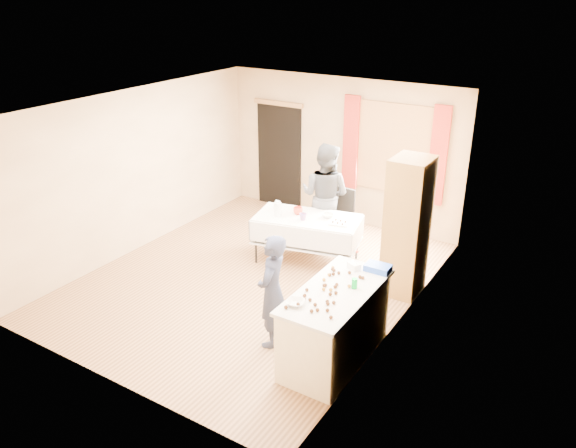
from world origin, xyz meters
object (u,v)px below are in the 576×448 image
Objects in this scene: cabinet at (407,227)px; girl at (272,291)px; party_table at (307,235)px; woman at (325,195)px; chair at (339,227)px; counter at (335,325)px.

girl is (-0.88, -2.03, -0.27)m from cabinet.
party_table is 1.01× the size of woman.
cabinet is 1.13× the size of woman.
girl is 2.92m from woman.
chair reaches higher than party_table.
cabinet is 1.38× the size of girl.
cabinet is 2.23m from girl.
cabinet reaches higher than chair.
chair is at bearing 116.20° from counter.
cabinet is 1.98m from counter.
cabinet is 1.12× the size of party_table.
girl is at bearing -74.00° from chair.
party_table is at bearing -173.16° from girl.
party_table is 2.26m from girl.
chair is 3.06m from girl.
girl reaches higher than chair.
cabinet is 1.72m from party_table.
chair is 0.54× the size of woman.
cabinet is at bearing 87.00° from counter.
counter is 0.90× the size of woman.
girl reaches higher than party_table.
chair is (-1.50, 0.94, -0.71)m from cabinet.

